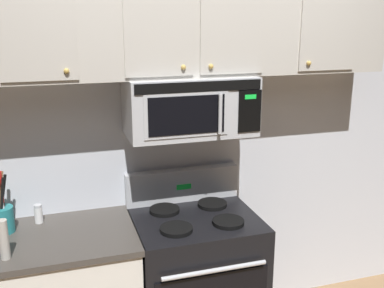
{
  "coord_description": "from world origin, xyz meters",
  "views": [
    {
      "loc": [
        -0.78,
        -2.02,
        2.08
      ],
      "look_at": [
        0.0,
        0.49,
        1.35
      ],
      "focal_mm": 42.5,
      "sensor_mm": 36.0,
      "label": 1
    }
  ],
  "objects": [
    {
      "name": "back_wall",
      "position": [
        0.0,
        0.79,
        1.35
      ],
      "size": [
        5.2,
        0.1,
        2.7
      ],
      "primitive_type": "cube",
      "color": "silver",
      "rests_on": "ground_plane"
    },
    {
      "name": "stove_range",
      "position": [
        0.0,
        0.42,
        0.47
      ],
      "size": [
        0.76,
        0.69,
        1.12
      ],
      "color": "black",
      "rests_on": "ground_plane"
    },
    {
      "name": "pepper_mill",
      "position": [
        -1.07,
        0.24,
        1.01
      ],
      "size": [
        0.05,
        0.05,
        0.21
      ],
      "primitive_type": "cylinder",
      "color": "#B7B2A8",
      "rests_on": "counter_segment"
    },
    {
      "name": "over_range_microwave",
      "position": [
        -0.0,
        0.54,
        1.58
      ],
      "size": [
        0.76,
        0.43,
        0.35
      ],
      "color": "#B7BABF"
    },
    {
      "name": "upper_cabinets",
      "position": [
        -0.0,
        0.57,
        2.02
      ],
      "size": [
        2.5,
        0.36,
        0.55
      ],
      "color": "#BCB7AD"
    },
    {
      "name": "utensil_crock_teal",
      "position": [
        -1.1,
        0.57,
        1.0
      ],
      "size": [
        0.13,
        0.13,
        0.37
      ],
      "color": "teal",
      "rests_on": "counter_segment"
    },
    {
      "name": "salt_shaker",
      "position": [
        -0.91,
        0.63,
        0.96
      ],
      "size": [
        0.05,
        0.05,
        0.11
      ],
      "color": "white",
      "rests_on": "counter_segment"
    }
  ]
}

